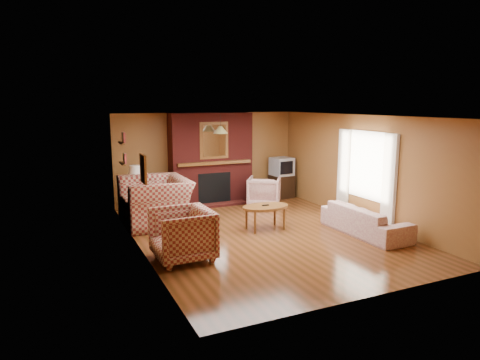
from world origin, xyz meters
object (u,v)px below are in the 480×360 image
plaid_loveseat (155,201)px  plaid_armchair (182,235)px  floral_sofa (365,220)px  fireplace (211,159)px  crt_tv (282,166)px  coffee_table (265,208)px  side_table (137,204)px  floral_armchair (264,191)px  tv_stand (281,186)px  table_lamp (135,177)px

plaid_loveseat → plaid_armchair: 2.38m
plaid_armchair → floral_sofa: (3.85, -0.12, -0.16)m
fireplace → crt_tv: fireplace is taller
fireplace → coffee_table: size_ratio=2.33×
side_table → crt_tv: 4.21m
floral_sofa → coffee_table: floral_sofa is taller
side_table → coffee_table: bearing=-44.3°
plaid_armchair → side_table: bearing=-178.3°
floral_armchair → tv_stand: floral_armchair is taller
table_lamp → plaid_loveseat: bearing=-73.7°
coffee_table → crt_tv: (1.87, 2.57, 0.43)m
fireplace → floral_armchair: fireplace is taller
floral_armchair → table_lamp: 3.32m
table_lamp → tv_stand: 4.21m
crt_tv → table_lamp: bearing=-175.3°
coffee_table → plaid_loveseat: bearing=146.0°
plaid_armchair → crt_tv: bearing=130.9°
coffee_table → floral_armchair: bearing=63.1°
plaid_armchair → side_table: plaid_armchair is taller
plaid_loveseat → coffee_table: 2.45m
floral_sofa → coffee_table: (-1.72, 1.13, 0.17)m
table_lamp → crt_tv: size_ratio=1.06×
floral_sofa → tv_stand: tv_stand is taller
tv_stand → plaid_armchair: bearing=-141.9°
floral_armchair → tv_stand: size_ratio=1.29×
plaid_armchair → floral_sofa: size_ratio=0.49×
plaid_loveseat → floral_sofa: bearing=56.0°
plaid_loveseat → floral_sofa: (3.75, -2.50, -0.22)m
plaid_armchair → crt_tv: size_ratio=1.66×
fireplace → side_table: (-2.10, -0.53, -0.89)m
table_lamp → tv_stand: table_lamp is taller
floral_sofa → table_lamp: 5.26m
side_table → fireplace: bearing=14.3°
floral_sofa → table_lamp: (-4.00, 3.36, 0.64)m
side_table → tv_stand: tv_stand is taller
fireplace → side_table: fireplace is taller
floral_sofa → crt_tv: (0.15, 3.70, 0.60)m
plaid_loveseat → coffee_table: (2.03, -1.37, -0.06)m
plaid_loveseat → plaid_armchair: (-0.10, -2.38, -0.07)m
crt_tv → coffee_table: bearing=-126.0°
floral_sofa → plaid_loveseat: bearing=55.5°
plaid_loveseat → table_lamp: size_ratio=2.51×
fireplace → floral_sofa: fireplace is taller
fireplace → side_table: 2.34m
fireplace → floral_armchair: size_ratio=2.91×
plaid_loveseat → crt_tv: crt_tv is taller
side_table → table_lamp: 0.64m
plaid_armchair → side_table: size_ratio=1.69×
side_table → tv_stand: 4.16m
crt_tv → plaid_loveseat: bearing=-162.9°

